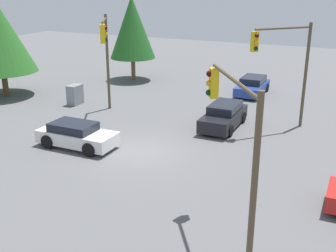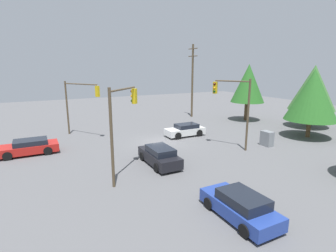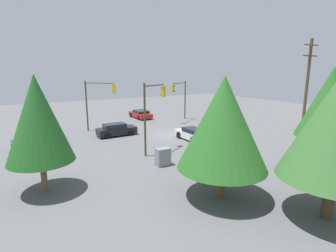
# 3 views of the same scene
# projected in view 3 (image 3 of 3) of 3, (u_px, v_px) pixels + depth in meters

# --- Properties ---
(ground_plane) EXTENTS (80.00, 80.00, 0.00)m
(ground_plane) POSITION_uv_depth(u_px,v_px,m) (169.00, 134.00, 30.07)
(ground_plane) COLOR #5B5B5E
(sedan_dark) EXTENTS (4.31, 1.85, 1.40)m
(sedan_dark) POSITION_uv_depth(u_px,v_px,m) (116.00, 130.00, 29.39)
(sedan_dark) COLOR black
(sedan_dark) RESTS_ON ground_plane
(sedan_white) EXTENTS (1.84, 4.15, 1.29)m
(sedan_white) POSITION_uv_depth(u_px,v_px,m) (192.00, 134.00, 27.57)
(sedan_white) COLOR silver
(sedan_white) RESTS_ON ground_plane
(sedan_red) EXTENTS (2.06, 4.67, 1.24)m
(sedan_red) POSITION_uv_depth(u_px,v_px,m) (140.00, 114.00, 40.29)
(sedan_red) COLOR red
(sedan_red) RESTS_ON ground_plane
(sedan_blue) EXTENTS (4.18, 1.90, 1.32)m
(sedan_blue) POSITION_uv_depth(u_px,v_px,m) (35.00, 141.00, 24.91)
(sedan_blue) COLOR #233D93
(sedan_blue) RESTS_ON ground_plane
(traffic_signal_main) EXTENTS (2.93, 2.74, 6.03)m
(traffic_signal_main) POSITION_uv_depth(u_px,v_px,m) (98.00, 97.00, 30.74)
(traffic_signal_main) COLOR brown
(traffic_signal_main) RESTS_ON ground_plane
(traffic_signal_cross) EXTENTS (4.06, 2.82, 5.70)m
(traffic_signal_cross) POSITION_uv_depth(u_px,v_px,m) (180.00, 93.00, 37.48)
(traffic_signal_cross) COLOR brown
(traffic_signal_cross) RESTS_ON ground_plane
(traffic_signal_aux) EXTENTS (2.99, 1.87, 6.20)m
(traffic_signal_aux) POSITION_uv_depth(u_px,v_px,m) (153.00, 106.00, 22.70)
(traffic_signal_aux) COLOR brown
(traffic_signal_aux) RESTS_ON ground_plane
(utility_pole_tall) EXTENTS (2.20, 0.28, 10.19)m
(utility_pole_tall) POSITION_uv_depth(u_px,v_px,m) (306.00, 89.00, 25.71)
(utility_pole_tall) COLOR brown
(utility_pole_tall) RESTS_ON ground_plane
(electrical_cabinet) EXTENTS (1.08, 0.69, 1.37)m
(electrical_cabinet) POSITION_uv_depth(u_px,v_px,m) (163.00, 157.00, 20.17)
(electrical_cabinet) COLOR gray
(electrical_cabinet) RESTS_ON ground_plane
(tree_left) EXTENTS (4.38, 4.38, 7.50)m
(tree_left) POSITION_uv_depth(u_px,v_px,m) (330.00, 103.00, 18.60)
(tree_left) COLOR #4C3823
(tree_left) RESTS_ON ground_plane
(tree_far) EXTENTS (3.83, 3.83, 7.04)m
(tree_far) POSITION_uv_depth(u_px,v_px,m) (38.00, 119.00, 15.07)
(tree_far) COLOR brown
(tree_far) RESTS_ON ground_plane
(tree_corner) EXTENTS (5.04, 5.04, 6.96)m
(tree_corner) POSITION_uv_depth(u_px,v_px,m) (223.00, 123.00, 14.34)
(tree_corner) COLOR brown
(tree_corner) RESTS_ON ground_plane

